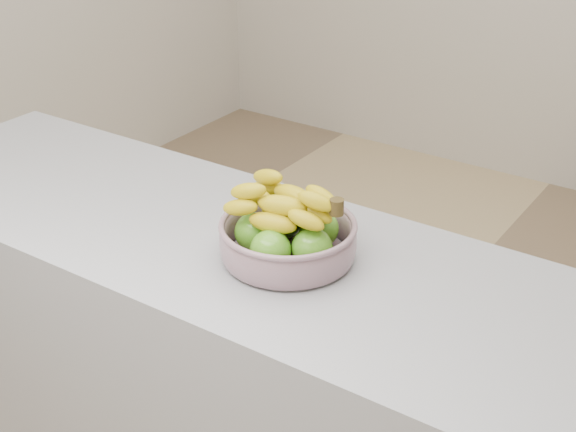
# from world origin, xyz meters

# --- Properties ---
(ground) EXTENTS (4.00, 4.00, 0.00)m
(ground) POSITION_xyz_m (0.00, 0.00, 0.00)
(ground) COLOR tan
(ground) RESTS_ON ground
(counter) EXTENTS (2.00, 0.60, 0.90)m
(counter) POSITION_xyz_m (0.00, -0.63, 0.45)
(counter) COLOR #9C9DA4
(counter) RESTS_ON ground
(fruit_bowl) EXTENTS (0.29, 0.29, 0.17)m
(fruit_bowl) POSITION_xyz_m (0.16, -0.63, 0.95)
(fruit_bowl) COLOR #8998A5
(fruit_bowl) RESTS_ON counter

